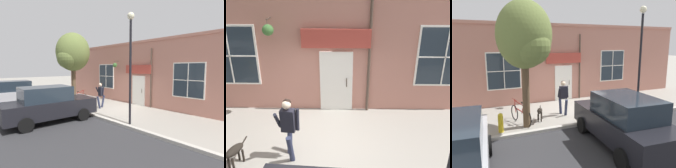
% 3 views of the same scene
% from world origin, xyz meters
% --- Properties ---
extents(ground_plane, '(90.00, 90.00, 0.00)m').
position_xyz_m(ground_plane, '(0.00, 0.00, 0.00)').
color(ground_plane, gray).
extents(storefront_facade, '(0.95, 18.00, 4.54)m').
position_xyz_m(storefront_facade, '(-2.34, 0.02, 2.28)').
color(storefront_facade, '#B27566').
rests_on(storefront_facade, ground_plane).
extents(pedestrian_walking, '(0.76, 0.59, 1.67)m').
position_xyz_m(pedestrian_walking, '(0.39, -0.69, 1.00)').
color(pedestrian_walking, '#282D47').
rests_on(pedestrian_walking, ground_plane).
extents(dog_on_leash, '(0.94, 0.43, 0.65)m').
position_xyz_m(dog_on_leash, '(0.80, -2.00, 0.44)').
color(dog_on_leash, black).
rests_on(dog_on_leash, ground_plane).
extents(street_tree_by_curb, '(2.43, 2.16, 5.08)m').
position_xyz_m(street_tree_by_curb, '(1.31, -2.67, 3.64)').
color(street_tree_by_curb, brown).
rests_on(street_tree_by_curb, ground_plane).
extents(leaning_bicycle, '(1.68, 0.54, 1.00)m').
position_xyz_m(leaning_bicycle, '(0.67, -2.83, 0.38)').
color(leaning_bicycle, black).
rests_on(leaning_bicycle, ground_plane).
extents(parked_car_mid_block, '(4.41, 2.16, 1.75)m').
position_xyz_m(parked_car_mid_block, '(4.15, -0.10, 0.88)').
color(parked_car_mid_block, black).
rests_on(parked_car_mid_block, ground_plane).
extents(street_lamp, '(0.32, 0.32, 5.12)m').
position_xyz_m(street_lamp, '(1.54, 2.86, 3.32)').
color(street_lamp, black).
rests_on(street_lamp, ground_plane).
extents(fire_hydrant, '(0.34, 0.20, 0.77)m').
position_xyz_m(fire_hydrant, '(1.37, -3.77, 0.40)').
color(fire_hydrant, gold).
rests_on(fire_hydrant, ground_plane).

